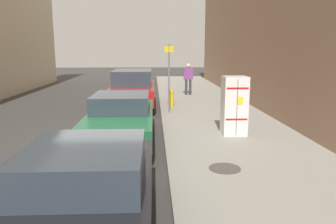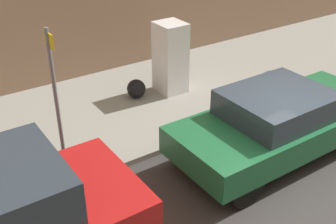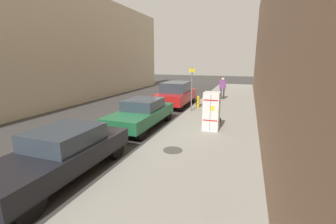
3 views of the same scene
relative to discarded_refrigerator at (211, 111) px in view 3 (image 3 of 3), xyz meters
name	(u,v)px [view 3 (image 3 of 3)]	position (x,y,z in m)	size (l,w,h in m)	color
ground_plane	(135,125)	(3.91, 0.10, -1.01)	(80.00, 80.00, 0.00)	#383533
sidewalk_slab	(210,132)	(0.03, 0.10, -0.95)	(4.26, 44.00, 0.12)	gray
building_facade_near	(303,24)	(-3.28, 0.10, 3.63)	(2.35, 39.60, 9.30)	#937056
building_facade_across	(16,43)	(11.75, 0.10, 3.30)	(2.05, 37.40, 8.62)	beige
discarded_refrigerator	(211,111)	(0.00, 0.00, 0.00)	(0.72, 0.67, 1.79)	white
manhole_cover	(173,150)	(0.90, 2.95, -0.89)	(0.70, 0.70, 0.02)	#47443F
street_sign_post	(192,87)	(1.83, -3.60, 0.66)	(0.36, 0.07, 2.78)	slate
fire_hydrant	(198,101)	(1.66, -4.84, -0.47)	(0.22, 0.22, 0.82)	gold
trash_bag	(217,120)	(-0.14, -0.93, -0.66)	(0.47, 0.47, 0.47)	black
pedestrian_standing_near	(223,87)	(0.47, -8.91, 0.16)	(0.52, 0.24, 1.79)	#333338
parked_suv_red	(176,94)	(3.42, -5.47, -0.10)	(1.97, 4.62, 1.76)	red
parked_sedan_green	(142,113)	(3.42, 0.30, -0.27)	(1.84, 4.66, 1.41)	#1E6038
parked_sedan_dark	(61,152)	(3.42, 5.56, -0.28)	(1.84, 4.55, 1.41)	black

